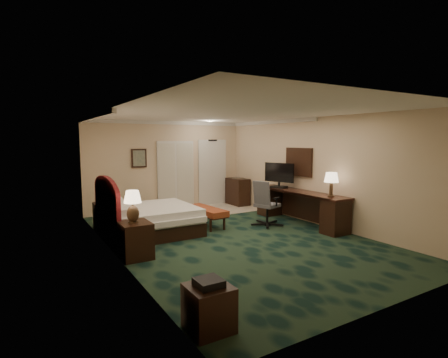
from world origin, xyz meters
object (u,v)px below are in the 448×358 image
lamp_near (133,207)px  bed_bench (206,217)px  side_table (209,308)px  minibar (238,192)px  nightstand_far (106,216)px  tv (279,175)px  nightstand_near (135,240)px  desk (299,207)px  lamp_far (104,191)px  bed (151,220)px  desk_chair (267,203)px

lamp_near → bed_bench: (2.25, 1.47, -0.72)m
side_table → minibar: minibar is taller
nightstand_far → tv: 4.57m
bed_bench → minibar: (2.22, 1.97, 0.21)m
nightstand_near → lamp_near: bearing=-155.1°
desk → tv: bearing=93.5°
lamp_far → desk: 4.82m
tv → lamp_far: bearing=146.5°
lamp_far → side_table: 5.16m
desk → lamp_far: bearing=157.5°
bed → nightstand_near: 1.66m
bed → nightstand_near: (-0.79, -1.46, 0.02)m
nightstand_near → desk: desk is taller
lamp_near → tv: 4.55m
bed_bench → minibar: minibar is taller
nightstand_near → minibar: 5.61m
bed_bench → desk_chair: 1.57m
desk → desk_chair: (-0.85, 0.23, 0.15)m
bed → desk_chair: size_ratio=1.70×
nightstand_near → tv: bearing=15.7°
desk_chair → tv: bearing=15.7°
lamp_far → side_table: lamp_far is taller
bed → desk: bearing=-15.5°
lamp_near → desk_chair: lamp_near is taller
side_table → minibar: size_ratio=0.59×
bed_bench → lamp_near: bearing=-152.1°
desk → minibar: size_ratio=3.31×
nightstand_near → minibar: bearing=37.7°
bed_bench → minibar: bearing=36.3°
nightstand_near → nightstand_far: size_ratio=1.02×
bed → desk: desk is taller
minibar → side_table: bearing=-125.5°
lamp_far → tv: 4.51m
tv → desk_chair: tv is taller
lamp_near → minibar: size_ratio=0.67×
desk → desk_chair: 0.89m
nightstand_near → minibar: size_ratio=0.75×
side_table → desk: 5.49m
nightstand_near → desk_chair: (3.54, 0.69, 0.24)m
nightstand_far → tv: tv is taller
tv → desk: bearing=-106.2°
tv → nightstand_far: bearing=145.8°
bed → tv: bearing=-3.9°
bed → nightstand_near: nightstand_near is taller
bed → side_table: bearing=-100.6°
nightstand_far → side_table: bearing=-90.1°
desk → bed_bench: bearing=155.5°
desk → tv: tv is taller
lamp_near → bed_bench: lamp_near is taller
side_table → minibar: bearing=54.5°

